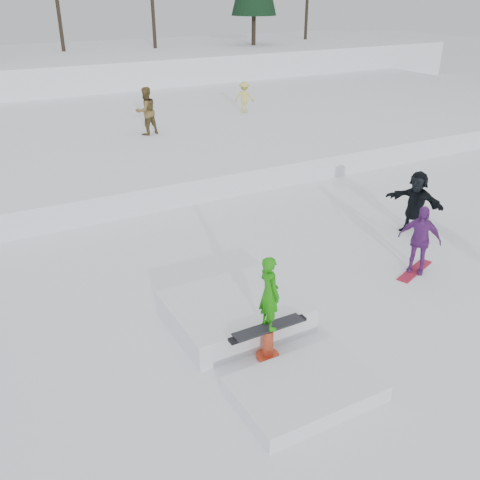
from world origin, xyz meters
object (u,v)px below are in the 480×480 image
walker_olive (146,111)px  jib_rail_feature (252,328)px  spectator_dark (416,203)px  spectator_purple (419,240)px  walker_ygreen (244,97)px

walker_olive → jib_rail_feature: walker_olive is taller
walker_olive → spectator_dark: size_ratio=1.06×
spectator_purple → jib_rail_feature: (-4.90, -0.54, -0.55)m
walker_ygreen → jib_rail_feature: walker_ygreen is taller
spectator_purple → jib_rail_feature: size_ratio=0.39×
walker_olive → spectator_purple: bearing=86.4°
jib_rail_feature → spectator_purple: bearing=6.3°
spectator_dark → jib_rail_feature: (-6.52, -2.26, -0.59)m
spectator_dark → jib_rail_feature: jib_rail_feature is taller
walker_olive → walker_ygreen: size_ratio=1.32×
jib_rail_feature → walker_olive: bearing=78.2°
spectator_purple → jib_rail_feature: 4.97m
walker_ygreen → spectator_dark: bearing=117.1°
spectator_dark → walker_olive: bearing=178.3°
walker_olive → spectator_purple: size_ratio=1.11×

